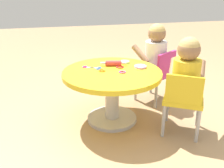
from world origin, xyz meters
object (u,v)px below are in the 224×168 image
object	(u,v)px
child_chair_right	(157,73)
rolling_pin	(113,63)
craft_table	(112,84)
child_chair_left	(183,99)
craft_scissors	(96,68)
seated_child_right	(155,50)
seated_child_left	(187,70)

from	to	relation	value
child_chair_right	rolling_pin	size ratio (longest dim) A/B	2.33
craft_table	child_chair_left	distance (m)	0.60
craft_table	child_chair_right	distance (m)	0.60
child_chair_left	child_chair_right	bearing A→B (deg)	-2.61
child_chair_right	craft_scissors	world-z (taller)	child_chair_right
seated_child_right	craft_table	bearing A→B (deg)	122.18
seated_child_left	seated_child_right	xyz separation A→B (m)	(0.62, 0.01, 0.00)
craft_table	child_chair_right	xyz separation A→B (m)	(0.28, -0.53, -0.04)
rolling_pin	craft_scissors	xyz separation A→B (m)	(-0.04, 0.16, -0.02)
craft_table	seated_child_right	bearing A→B (deg)	-57.82
child_chair_left	seated_child_right	size ratio (longest dim) A/B	1.05
seated_child_left	craft_scissors	distance (m)	0.76
seated_child_right	child_chair_left	bearing A→B (deg)	179.37
craft_scissors	seated_child_left	bearing A→B (deg)	-121.92
seated_child_right	seated_child_left	bearing A→B (deg)	-178.80
rolling_pin	craft_table	bearing A→B (deg)	162.78
seated_child_right	rolling_pin	distance (m)	0.50
child_chair_right	rolling_pin	xyz separation A→B (m)	(-0.14, 0.48, 0.18)
craft_table	craft_scissors	size ratio (longest dim) A/B	5.87
craft_table	seated_child_left	size ratio (longest dim) A/B	1.64
child_chair_left	seated_child_right	bearing A→B (deg)	-0.63
rolling_pin	seated_child_right	bearing A→B (deg)	-68.89
craft_table	craft_scissors	distance (m)	0.20
child_chair_left	craft_scissors	xyz separation A→B (m)	(0.43, 0.62, 0.16)
rolling_pin	craft_scissors	distance (m)	0.17
seated_child_right	craft_scissors	bearing A→B (deg)	109.07
craft_table	seated_child_right	xyz separation A→B (m)	(0.32, -0.51, 0.19)
seated_child_right	craft_scissors	distance (m)	0.67
craft_table	child_chair_right	world-z (taller)	child_chair_right
craft_scissors	child_chair_left	bearing A→B (deg)	-124.94
child_chair_right	craft_scissors	size ratio (longest dim) A/B	3.76
craft_table	child_chair_left	xyz separation A→B (m)	(-0.33, -0.50, -0.04)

